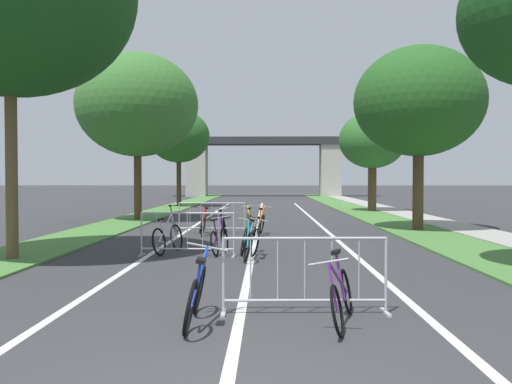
% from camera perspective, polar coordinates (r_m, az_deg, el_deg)
% --- Properties ---
extents(grass_verge_left, '(2.15, 62.12, 0.05)m').
position_cam_1_polar(grass_verge_left, '(30.06, -10.24, -2.07)').
color(grass_verge_left, '#477A38').
rests_on(grass_verge_left, ground).
extents(grass_verge_right, '(2.15, 62.12, 0.05)m').
position_cam_1_polar(grass_verge_right, '(29.92, 11.24, -2.09)').
color(grass_verge_right, '#477A38').
rests_on(grass_verge_right, ground).
extents(sidewalk_path_right, '(1.69, 62.12, 0.08)m').
position_cam_1_polar(sidewalk_path_right, '(30.32, 14.82, -2.03)').
color(sidewalk_path_right, '#9E9B93').
rests_on(sidewalk_path_right, ground).
extents(lane_stripe_center, '(0.14, 35.94, 0.01)m').
position_cam_1_polar(lane_stripe_center, '(22.04, 0.24, -3.36)').
color(lane_stripe_center, silver).
rests_on(lane_stripe_center, ground).
extents(lane_stripe_right_lane, '(0.14, 35.94, 0.01)m').
position_cam_1_polar(lane_stripe_right_lane, '(22.14, 6.69, -3.34)').
color(lane_stripe_right_lane, silver).
rests_on(lane_stripe_right_lane, ground).
extents(lane_stripe_left_lane, '(0.14, 35.94, 0.01)m').
position_cam_1_polar(lane_stripe_left_lane, '(22.22, -6.18, -3.33)').
color(lane_stripe_left_lane, silver).
rests_on(lane_stripe_left_lane, ground).
extents(overpass_bridge, '(22.89, 2.81, 6.23)m').
position_cam_1_polar(overpass_bridge, '(55.39, 0.80, 3.86)').
color(overpass_bridge, '#2D2D30').
rests_on(overpass_bridge, ground).
extents(tree_left_oak_mid, '(5.34, 5.34, 7.37)m').
position_cam_1_polar(tree_left_oak_mid, '(23.92, -12.80, 9.20)').
color(tree_left_oak_mid, '#4C3823').
rests_on(tree_left_oak_mid, ground).
extents(tree_left_cypress_far, '(4.08, 4.08, 6.39)m').
position_cam_1_polar(tree_left_cypress_far, '(34.97, -8.42, 6.00)').
color(tree_left_cypress_far, '#3D2D1E').
rests_on(tree_left_cypress_far, ground).
extents(tree_right_oak_near, '(4.55, 4.55, 6.51)m').
position_cam_1_polar(tree_right_oak_near, '(19.60, 17.30, 9.35)').
color(tree_right_oak_near, '#4C3823').
rests_on(tree_right_oak_near, ground).
extents(tree_right_maple_mid, '(3.74, 3.74, 5.62)m').
position_cam_1_polar(tree_right_maple_mid, '(30.19, 12.56, 5.48)').
color(tree_right_maple_mid, '#4C3823').
rests_on(tree_right_maple_mid, ground).
extents(crowd_barrier_nearest, '(2.29, 0.51, 1.05)m').
position_cam_1_polar(crowd_barrier_nearest, '(7.25, 5.34, -9.07)').
color(crowd_barrier_nearest, '#ADADB2').
rests_on(crowd_barrier_nearest, ground).
extents(crowd_barrier_second, '(2.30, 0.56, 1.05)m').
position_cam_1_polar(crowd_barrier_second, '(12.56, -7.49, -4.62)').
color(crowd_barrier_second, '#ADADB2').
rests_on(crowd_barrier_second, ground).
extents(crowd_barrier_third, '(2.29, 0.51, 1.05)m').
position_cam_1_polar(crowd_barrier_third, '(17.73, -4.83, -2.85)').
color(crowd_barrier_third, '#ADADB2').
rests_on(crowd_barrier_third, ground).
extents(bicycle_purple_0, '(0.75, 1.69, 0.92)m').
position_cam_1_polar(bicycle_purple_0, '(6.81, 9.29, -11.13)').
color(bicycle_purple_0, black).
rests_on(bicycle_purple_0, ground).
extents(bicycle_blue_1, '(0.55, 1.67, 0.99)m').
position_cam_1_polar(bicycle_blue_1, '(6.77, -6.58, -11.09)').
color(bicycle_blue_1, black).
rests_on(bicycle_blue_1, ground).
extents(bicycle_orange_2, '(0.59, 1.62, 0.98)m').
position_cam_1_polar(bicycle_orange_2, '(17.10, 0.41, -3.52)').
color(bicycle_orange_2, black).
rests_on(bicycle_orange_2, ground).
extents(bicycle_yellow_3, '(0.48, 1.64, 0.93)m').
position_cam_1_polar(bicycle_yellow_3, '(18.06, -0.65, -3.26)').
color(bicycle_yellow_3, black).
rests_on(bicycle_yellow_3, ground).
extents(bicycle_silver_4, '(0.56, 1.69, 1.03)m').
position_cam_1_polar(bicycle_silver_4, '(13.21, -9.58, -4.95)').
color(bicycle_silver_4, black).
rests_on(bicycle_silver_4, ground).
extents(bicycle_red_5, '(0.53, 1.74, 0.93)m').
position_cam_1_polar(bicycle_red_5, '(17.31, -5.82, -3.49)').
color(bicycle_red_5, black).
rests_on(bicycle_red_5, ground).
extents(bicycle_teal_6, '(0.53, 1.70, 0.94)m').
position_cam_1_polar(bicycle_teal_6, '(12.05, -1.09, -5.55)').
color(bicycle_teal_6, black).
rests_on(bicycle_teal_6, ground).
extents(bicycle_black_7, '(0.49, 1.61, 0.83)m').
position_cam_1_polar(bicycle_black_7, '(18.07, -3.60, -3.35)').
color(bicycle_black_7, black).
rests_on(bicycle_black_7, ground).
extents(bicycle_green_8, '(0.66, 1.65, 0.97)m').
position_cam_1_polar(bicycle_green_8, '(18.35, -8.97, -3.18)').
color(bicycle_green_8, black).
rests_on(bicycle_green_8, ground).
extents(bicycle_white_9, '(0.69, 1.64, 0.93)m').
position_cam_1_polar(bicycle_white_9, '(12.86, -0.55, -5.12)').
color(bicycle_white_9, black).
rests_on(bicycle_white_9, ground).
extents(bicycle_purple_10, '(0.46, 1.61, 0.91)m').
position_cam_1_polar(bicycle_purple_10, '(12.94, -4.00, -5.18)').
color(bicycle_purple_10, black).
rests_on(bicycle_purple_10, ground).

